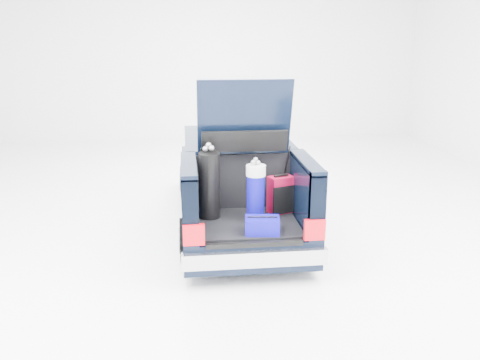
{
  "coord_description": "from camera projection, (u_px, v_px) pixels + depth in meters",
  "views": [
    {
      "loc": [
        -0.81,
        -7.82,
        3.06
      ],
      "look_at": [
        0.0,
        -0.5,
        0.9
      ],
      "focal_mm": 38.0,
      "sensor_mm": 36.0,
      "label": 1
    }
  ],
  "objects": [
    {
      "name": "ground",
      "position": [
        237.0,
        223.0,
        8.4
      ],
      "size": [
        14.0,
        14.0,
        0.0
      ],
      "primitive_type": "plane",
      "color": "white",
      "rests_on": "ground"
    },
    {
      "name": "car",
      "position": [
        236.0,
        183.0,
        8.32
      ],
      "size": [
        1.87,
        4.65,
        2.47
      ],
      "color": "black",
      "rests_on": "ground"
    },
    {
      "name": "red_suitcase",
      "position": [
        281.0,
        195.0,
        7.1
      ],
      "size": [
        0.38,
        0.32,
        0.55
      ],
      "rotation": [
        0.0,
        0.0,
        0.33
      ],
      "color": "maroon",
      "rests_on": "car"
    },
    {
      "name": "black_golf_bag",
      "position": [
        209.0,
        185.0,
        6.84
      ],
      "size": [
        0.31,
        0.37,
        1.03
      ],
      "rotation": [
        0.0,
        0.0,
        0.09
      ],
      "color": "black",
      "rests_on": "car"
    },
    {
      "name": "blue_golf_bag",
      "position": [
        256.0,
        192.0,
        6.76
      ],
      "size": [
        0.29,
        0.29,
        0.87
      ],
      "rotation": [
        0.0,
        0.0,
        -0.13
      ],
      "color": "black",
      "rests_on": "car"
    },
    {
      "name": "blue_duffel",
      "position": [
        262.0,
        225.0,
        6.41
      ],
      "size": [
        0.46,
        0.33,
        0.23
      ],
      "rotation": [
        0.0,
        0.0,
        -0.12
      ],
      "color": "#0A057E",
      "rests_on": "car"
    }
  ]
}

